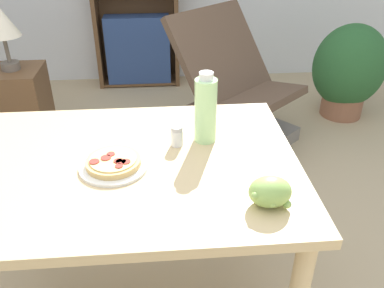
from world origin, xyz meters
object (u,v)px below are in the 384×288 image
(side_table, at_px, (22,112))
(table_lamp, at_px, (0,23))
(grape_bunch, at_px, (270,192))
(salt_shaker, at_px, (177,136))
(drink_bottle, at_px, (206,110))
(pizza_on_plate, at_px, (114,163))
(lounge_chair_far, at_px, (236,104))
(potted_plant_floor, at_px, (349,70))

(side_table, distance_m, table_lamp, 0.58)
(grape_bunch, distance_m, salt_shaker, 0.43)
(drink_bottle, height_order, salt_shaker, drink_bottle)
(salt_shaker, bearing_deg, table_lamp, 127.93)
(pizza_on_plate, xyz_separation_m, lounge_chair_far, (0.68, 1.38, -0.47))
(lounge_chair_far, bearing_deg, salt_shaker, -150.90)
(salt_shaker, bearing_deg, drink_bottle, 15.62)
(side_table, relative_size, potted_plant_floor, 0.81)
(potted_plant_floor, bearing_deg, salt_shaker, -130.97)
(grape_bunch, height_order, drink_bottle, drink_bottle)
(drink_bottle, xyz_separation_m, lounge_chair_far, (0.36, 1.23, -0.57))
(table_lamp, bearing_deg, grape_bunch, -52.73)
(drink_bottle, xyz_separation_m, salt_shaker, (-0.10, -0.03, -0.09))
(drink_bottle, relative_size, side_table, 0.44)
(grape_bunch, height_order, side_table, grape_bunch)
(lounge_chair_far, xyz_separation_m, table_lamp, (-1.43, -0.02, 0.58))
(grape_bunch, xyz_separation_m, table_lamp, (-1.21, 1.59, 0.09))
(pizza_on_plate, bearing_deg, side_table, 118.92)
(table_lamp, bearing_deg, potted_plant_floor, 8.63)
(grape_bunch, xyz_separation_m, side_table, (-1.21, 1.59, -0.49))
(pizza_on_plate, bearing_deg, potted_plant_floor, 47.11)
(lounge_chair_far, bearing_deg, side_table, 140.23)
(pizza_on_plate, height_order, potted_plant_floor, pizza_on_plate)
(salt_shaker, xyz_separation_m, lounge_chair_far, (0.46, 1.26, -0.49))
(table_lamp, bearing_deg, pizza_on_plate, -61.08)
(table_lamp, bearing_deg, lounge_chair_far, 0.90)
(grape_bunch, bearing_deg, potted_plant_floor, 59.60)
(pizza_on_plate, distance_m, potted_plant_floor, 2.38)
(side_table, bearing_deg, pizza_on_plate, -61.08)
(salt_shaker, distance_m, table_lamp, 1.57)
(salt_shaker, height_order, side_table, salt_shaker)
(lounge_chair_far, height_order, potted_plant_floor, lounge_chair_far)
(salt_shaker, distance_m, lounge_chair_far, 1.43)
(side_table, xyz_separation_m, table_lamp, (0.00, 0.00, 0.58))
(salt_shaker, relative_size, potted_plant_floor, 0.10)
(grape_bunch, bearing_deg, side_table, 127.27)
(drink_bottle, xyz_separation_m, side_table, (-1.07, 1.21, -0.57))
(drink_bottle, distance_m, potted_plant_floor, 2.08)
(lounge_chair_far, xyz_separation_m, side_table, (-1.43, -0.02, 0.01))
(pizza_on_plate, relative_size, drink_bottle, 0.87)
(pizza_on_plate, relative_size, salt_shaker, 3.05)
(side_table, bearing_deg, grape_bunch, -52.73)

